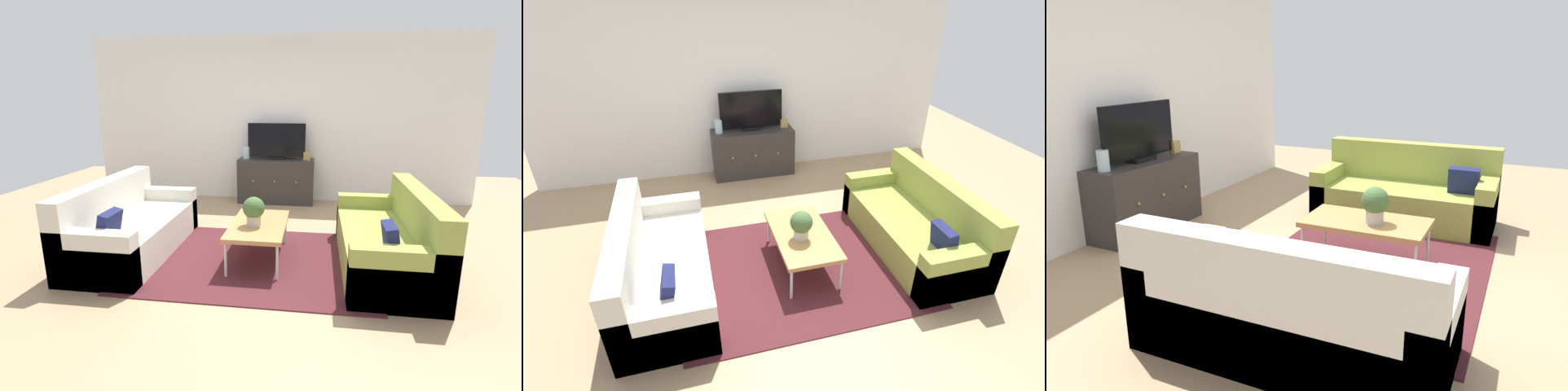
{
  "view_description": "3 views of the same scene",
  "coord_description": "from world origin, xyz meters",
  "views": [
    {
      "loc": [
        0.63,
        -3.89,
        1.72
      ],
      "look_at": [
        0.0,
        0.44,
        0.58
      ],
      "focal_mm": 26.06,
      "sensor_mm": 36.0,
      "label": 1
    },
    {
      "loc": [
        -0.99,
        -3.2,
        2.72
      ],
      "look_at": [
        0.0,
        0.44,
        0.58
      ],
      "focal_mm": 26.24,
      "sensor_mm": 36.0,
      "label": 2
    },
    {
      "loc": [
        -3.73,
        -1.28,
        1.75
      ],
      "look_at": [
        0.0,
        0.44,
        0.58
      ],
      "focal_mm": 33.73,
      "sensor_mm": 36.0,
      "label": 3
    }
  ],
  "objects": [
    {
      "name": "wall_back",
      "position": [
        0.0,
        2.55,
        1.35
      ],
      "size": [
        6.4,
        0.12,
        2.7
      ],
      "primitive_type": "cube",
      "color": "white",
      "rests_on": "ground_plane"
    },
    {
      "name": "mantel_clock",
      "position": [
        0.49,
        2.27,
        0.79
      ],
      "size": [
        0.11,
        0.07,
        0.13
      ],
      "primitive_type": "cube",
      "color": "tan",
      "rests_on": "tv_console"
    },
    {
      "name": "glass_vase",
      "position": [
        -0.51,
        2.27,
        0.83
      ],
      "size": [
        0.11,
        0.11,
        0.2
      ],
      "primitive_type": "cylinder",
      "color": "silver",
      "rests_on": "tv_console"
    },
    {
      "name": "potted_plant",
      "position": [
        0.01,
        -0.18,
        0.58
      ],
      "size": [
        0.23,
        0.23,
        0.31
      ],
      "color": "#B7B2A8",
      "rests_on": "coffee_table"
    },
    {
      "name": "couch_left_side",
      "position": [
        -1.44,
        -0.1,
        0.27
      ],
      "size": [
        0.84,
        1.89,
        0.82
      ],
      "color": "beige",
      "rests_on": "ground_plane"
    },
    {
      "name": "area_rug",
      "position": [
        0.0,
        -0.15,
        0.01
      ],
      "size": [
        2.5,
        1.9,
        0.01
      ],
      "primitive_type": "cube",
      "color": "#4C1E23",
      "rests_on": "ground_plane"
    },
    {
      "name": "flat_screen_tv",
      "position": [
        -0.01,
        2.29,
        1.02
      ],
      "size": [
        0.94,
        0.16,
        0.59
      ],
      "color": "black",
      "rests_on": "tv_console"
    },
    {
      "name": "coffee_table",
      "position": [
        0.05,
        -0.09,
        0.38
      ],
      "size": [
        0.59,
        1.05,
        0.41
      ],
      "color": "#B7844C",
      "rests_on": "ground_plane"
    },
    {
      "name": "couch_right_side",
      "position": [
        1.44,
        -0.1,
        0.27
      ],
      "size": [
        0.84,
        1.89,
        0.82
      ],
      "color": "olive",
      "rests_on": "ground_plane"
    },
    {
      "name": "ground_plane",
      "position": [
        0.0,
        0.0,
        0.0
      ],
      "size": [
        10.0,
        10.0,
        0.0
      ],
      "primitive_type": "plane",
      "color": "tan"
    },
    {
      "name": "tv_console",
      "position": [
        -0.01,
        2.27,
        0.36
      ],
      "size": [
        1.24,
        0.47,
        0.73
      ],
      "color": "#332D2B",
      "rests_on": "ground_plane"
    }
  ]
}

